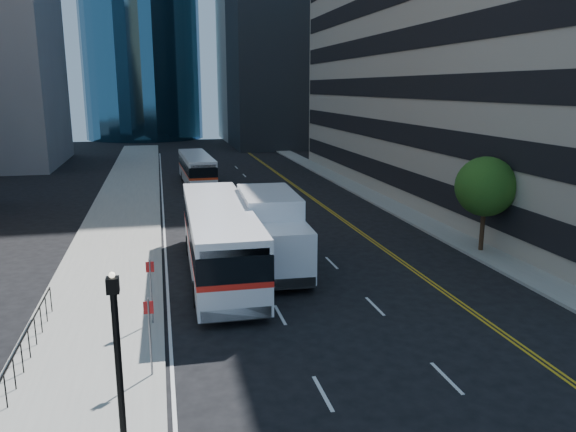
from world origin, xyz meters
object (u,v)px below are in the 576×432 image
(lamp_post, at_px, (118,360))
(bus_rear, at_px, (197,169))
(bus_front, at_px, (219,237))
(street_tree, at_px, (486,187))
(box_truck, at_px, (272,231))

(lamp_post, height_order, bus_rear, lamp_post)
(lamp_post, xyz_separation_m, bus_front, (3.72, 13.51, -0.88))
(street_tree, xyz_separation_m, lamp_post, (-18.00, -14.00, -0.92))
(bus_rear, bearing_deg, box_truck, -87.90)
(lamp_post, bearing_deg, box_truck, 65.24)
(street_tree, bearing_deg, lamp_post, -142.13)
(street_tree, height_order, lamp_post, street_tree)
(lamp_post, relative_size, box_truck, 0.58)
(lamp_post, relative_size, bus_front, 0.35)
(lamp_post, bearing_deg, bus_rear, 83.61)
(bus_rear, bearing_deg, lamp_post, -98.66)
(lamp_post, bearing_deg, street_tree, 37.87)
(bus_front, xyz_separation_m, box_truck, (2.62, 0.24, 0.10))
(bus_front, distance_m, box_truck, 2.63)
(street_tree, height_order, bus_rear, street_tree)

